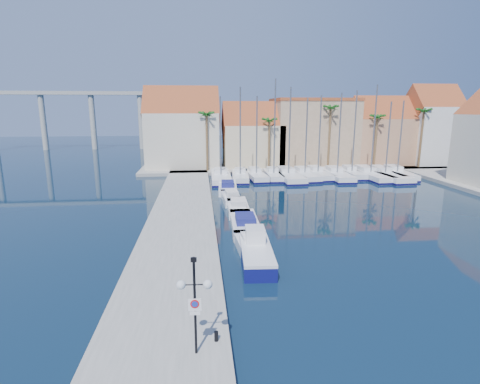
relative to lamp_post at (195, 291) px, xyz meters
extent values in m
plane|color=black|center=(7.45, 4.18, -3.24)|extent=(260.00, 260.00, 0.00)
cube|color=gray|center=(-1.55, 17.68, -2.99)|extent=(6.00, 77.00, 0.50)
cube|color=gray|center=(17.45, 52.18, -2.99)|extent=(54.00, 16.00, 0.50)
cylinder|color=black|center=(0.00, 0.01, -0.65)|extent=(0.10, 0.10, 4.18)
cylinder|color=black|center=(-0.26, 0.02, 0.29)|extent=(0.52, 0.08, 0.05)
cylinder|color=black|center=(0.26, -0.01, 0.29)|extent=(0.52, 0.08, 0.05)
sphere|color=white|center=(-0.52, 0.03, 0.29)|extent=(0.38, 0.38, 0.38)
sphere|color=white|center=(0.52, -0.02, 0.29)|extent=(0.38, 0.38, 0.38)
cube|color=black|center=(0.00, 0.01, 1.33)|extent=(0.24, 0.14, 0.17)
cube|color=white|center=(0.00, -0.06, -0.55)|extent=(0.52, 0.06, 0.52)
cylinder|color=red|center=(0.00, -0.08, -0.50)|extent=(0.36, 0.04, 0.36)
cylinder|color=#1933A5|center=(-0.01, -0.09, -0.50)|extent=(0.25, 0.03, 0.25)
cube|color=white|center=(0.00, -0.06, -0.92)|extent=(0.42, 0.05, 0.15)
cylinder|color=black|center=(0.85, 0.73, -2.52)|extent=(0.18, 0.18, 0.44)
cube|color=#0F1158|center=(3.98, 9.92, -2.79)|extent=(2.40, 6.22, 0.92)
cube|color=white|center=(3.98, 9.92, -2.23)|extent=(2.40, 6.22, 0.20)
cube|color=white|center=(4.05, 11.14, -1.67)|extent=(1.42, 1.71, 1.12)
cube|color=white|center=(3.76, 12.21, -2.84)|extent=(1.95, 5.26, 0.80)
cube|color=white|center=(3.79, 11.69, -2.14)|extent=(1.26, 1.87, 0.60)
cube|color=white|center=(4.07, 17.49, -2.84)|extent=(2.54, 7.28, 0.80)
cube|color=navy|center=(4.05, 16.77, -2.14)|extent=(1.70, 2.58, 0.60)
cube|color=white|center=(4.03, 23.09, -2.84)|extent=(2.25, 6.44, 0.80)
cube|color=white|center=(4.01, 22.45, -2.14)|extent=(1.50, 2.28, 0.60)
cube|color=white|center=(3.69, 27.22, -2.84)|extent=(2.09, 5.89, 0.80)
cube|color=white|center=(3.71, 26.64, -2.14)|extent=(1.38, 2.09, 0.60)
cube|color=white|center=(3.72, 32.76, -2.84)|extent=(2.64, 7.06, 0.80)
cube|color=navy|center=(3.67, 32.06, -2.14)|extent=(1.70, 2.52, 0.60)
cube|color=white|center=(3.27, 39.87, -2.74)|extent=(2.92, 10.46, 1.00)
cube|color=#100E47|center=(3.27, 39.87, -3.06)|extent=(2.98, 10.52, 0.28)
cube|color=white|center=(3.29, 40.91, -1.94)|extent=(1.96, 3.16, 0.60)
cylinder|color=slate|center=(3.26, 39.35, 3.20)|extent=(0.20, 0.20, 10.88)
cube|color=white|center=(6.12, 40.20, -2.74)|extent=(2.95, 8.82, 1.00)
cube|color=#100E47|center=(6.12, 40.20, -3.06)|extent=(3.02, 8.89, 0.28)
cube|color=white|center=(6.19, 41.06, -1.94)|extent=(1.78, 2.72, 0.60)
cylinder|color=slate|center=(6.08, 39.77, 3.86)|extent=(0.20, 0.20, 12.20)
cube|color=white|center=(8.49, 40.54, -2.74)|extent=(2.66, 8.62, 1.00)
cube|color=#100E47|center=(8.49, 40.54, -3.06)|extent=(2.72, 8.68, 0.28)
cube|color=white|center=(8.45, 41.39, -1.94)|extent=(1.68, 2.63, 0.60)
cylinder|color=slate|center=(8.51, 40.12, 3.24)|extent=(0.20, 0.20, 10.97)
cube|color=white|center=(11.10, 40.44, -2.74)|extent=(2.30, 8.12, 1.00)
cube|color=#100E47|center=(11.10, 40.44, -3.06)|extent=(2.37, 8.19, 0.28)
cube|color=white|center=(11.12, 41.24, -1.94)|extent=(1.53, 2.46, 0.60)
cylinder|color=slate|center=(11.09, 40.03, 4.44)|extent=(0.20, 0.20, 13.37)
cube|color=white|center=(13.19, 40.12, -2.74)|extent=(3.16, 11.22, 1.00)
cube|color=#100E47|center=(13.19, 40.12, -3.06)|extent=(3.22, 11.28, 0.28)
cube|color=white|center=(13.16, 41.24, -1.94)|extent=(2.11, 3.39, 0.60)
cylinder|color=slate|center=(13.20, 39.56, 3.87)|extent=(0.20, 0.20, 12.23)
cube|color=white|center=(15.72, 40.28, -2.74)|extent=(3.03, 9.08, 1.00)
cube|color=#100E47|center=(15.72, 40.28, -3.06)|extent=(3.10, 9.15, 0.28)
cube|color=white|center=(15.65, 41.17, -1.94)|extent=(1.83, 2.80, 0.60)
cylinder|color=slate|center=(15.75, 39.84, 3.13)|extent=(0.20, 0.20, 10.75)
cube|color=white|center=(17.94, 40.94, -2.74)|extent=(2.96, 9.10, 1.00)
cube|color=#100E47|center=(17.94, 40.94, -3.06)|extent=(3.02, 9.17, 0.28)
cube|color=white|center=(17.87, 41.83, -1.94)|extent=(1.82, 2.80, 0.60)
cylinder|color=slate|center=(17.97, 40.49, 3.34)|extent=(0.20, 0.20, 11.16)
cube|color=white|center=(20.59, 39.94, -2.74)|extent=(3.04, 10.33, 1.00)
cube|color=#100E47|center=(20.59, 39.94, -3.06)|extent=(3.10, 10.39, 0.28)
cube|color=white|center=(20.63, 40.96, -1.94)|extent=(1.98, 3.14, 0.60)
cylinder|color=slate|center=(20.57, 39.42, 3.48)|extent=(0.20, 0.20, 11.45)
cube|color=white|center=(23.31, 40.94, -2.74)|extent=(2.40, 8.29, 1.00)
cube|color=#100E47|center=(23.31, 40.94, -3.06)|extent=(2.46, 8.35, 0.28)
cube|color=white|center=(23.33, 41.76, -1.94)|extent=(1.57, 2.51, 0.60)
cylinder|color=slate|center=(23.30, 40.53, 3.68)|extent=(0.20, 0.20, 11.85)
cube|color=white|center=(25.69, 39.87, -2.74)|extent=(3.56, 11.68, 1.00)
cube|color=#100E47|center=(25.69, 39.87, -3.06)|extent=(3.63, 11.75, 0.28)
cube|color=white|center=(25.63, 41.02, -1.94)|extent=(2.27, 3.56, 0.60)
cylinder|color=slate|center=(25.72, 39.29, 4.06)|extent=(0.20, 0.20, 12.62)
cube|color=white|center=(27.75, 39.42, -2.74)|extent=(3.86, 12.13, 1.00)
cube|color=#100E47|center=(27.75, 39.42, -3.06)|extent=(3.92, 12.19, 0.28)
cube|color=white|center=(27.67, 40.62, -1.94)|extent=(2.40, 3.72, 0.60)
cylinder|color=slate|center=(27.79, 38.83, 2.87)|extent=(0.20, 0.20, 10.24)
cube|color=white|center=(30.19, 40.21, -2.74)|extent=(3.57, 10.54, 1.00)
cube|color=#100E47|center=(30.19, 40.21, -3.06)|extent=(3.63, 10.60, 0.28)
cube|color=white|center=(30.28, 41.24, -1.94)|extent=(2.14, 3.25, 0.60)
cylinder|color=slate|center=(30.14, 39.69, 2.96)|extent=(0.20, 0.20, 10.40)
cube|color=beige|center=(-2.55, 51.18, 1.76)|extent=(12.00, 9.00, 9.00)
cube|color=brown|center=(-2.55, 51.18, 6.26)|extent=(12.30, 9.00, 9.00)
cube|color=beige|center=(9.45, 51.18, 0.76)|extent=(10.00, 8.00, 7.00)
cube|color=brown|center=(9.45, 51.18, 4.26)|extent=(10.30, 8.00, 8.00)
cube|color=tan|center=(20.45, 52.18, 2.76)|extent=(14.00, 10.00, 11.00)
cube|color=brown|center=(20.45, 52.18, 8.51)|extent=(14.20, 10.20, 0.50)
cube|color=tan|center=(32.45, 51.18, 1.26)|extent=(10.00, 8.00, 8.00)
cube|color=brown|center=(32.45, 51.18, 5.26)|extent=(10.30, 8.00, 8.00)
cube|color=silver|center=(41.45, 50.18, 2.26)|extent=(8.00, 8.00, 10.00)
cube|color=brown|center=(41.45, 50.18, 7.26)|extent=(8.30, 8.00, 8.00)
cylinder|color=brown|center=(1.45, 46.18, 1.76)|extent=(0.36, 0.36, 9.00)
sphere|color=#195718|center=(1.45, 46.18, 6.11)|extent=(2.60, 2.60, 2.60)
cylinder|color=brown|center=(11.45, 46.18, 1.26)|extent=(0.36, 0.36, 8.00)
sphere|color=#195718|center=(11.45, 46.18, 5.11)|extent=(2.60, 2.60, 2.60)
cylinder|color=brown|center=(21.45, 46.18, 2.26)|extent=(0.36, 0.36, 10.00)
sphere|color=#195718|center=(21.45, 46.18, 7.11)|extent=(2.60, 2.60, 2.60)
cylinder|color=brown|center=(29.45, 46.18, 1.51)|extent=(0.36, 0.36, 8.50)
sphere|color=#195718|center=(29.45, 46.18, 5.61)|extent=(2.60, 2.60, 2.60)
cylinder|color=brown|center=(37.45, 46.18, 2.01)|extent=(0.36, 0.36, 9.50)
sphere|color=#195718|center=(37.45, 46.18, 6.61)|extent=(2.60, 2.60, 2.60)
cube|color=#9E9E99|center=(-30.55, 86.18, 10.76)|extent=(48.00, 2.20, 0.90)
cylinder|color=#9E9E99|center=(-38.55, 86.18, 3.76)|extent=(1.40, 1.40, 14.00)
cylinder|color=#9E9E99|center=(-26.55, 86.18, 3.76)|extent=(1.40, 1.40, 14.00)
cylinder|color=#9E9E99|center=(-14.55, 86.18, 3.76)|extent=(1.40, 1.40, 14.00)
camera|label=1|loc=(0.35, -13.60, 7.03)|focal=28.00mm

